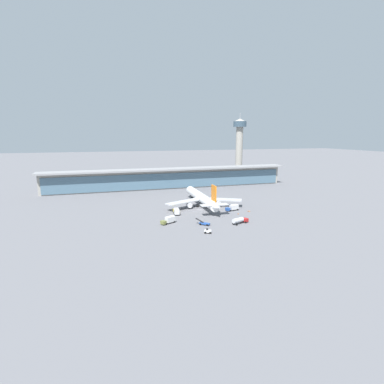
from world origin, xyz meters
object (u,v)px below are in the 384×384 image
Objects in this scene: airliner_on_stand at (202,198)px; service_truck_under_wing_blue at (233,207)px; safety_cone_bravo at (248,211)px; safety_cone_charlie at (250,211)px; service_truck_by_tail_olive at (169,220)px; safety_cone_alpha at (238,214)px; service_truck_at_far_stand_red at (240,220)px; service_truck_near_nose_yellow at (176,211)px; service_truck_mid_apron_blue at (204,223)px; service_truck_on_taxiway_white at (208,231)px; control_tower at (239,143)px.

airliner_on_stand is 7.49× the size of service_truck_under_wing_blue.
safety_cone_charlie is at bearing -54.22° from safety_cone_bravo.
service_truck_under_wing_blue reaches higher than safety_cone_bravo.
airliner_on_stand is 37.29m from service_truck_by_tail_olive.
safety_cone_alpha is 1.00× the size of safety_cone_bravo.
service_truck_at_far_stand_red reaches higher than safety_cone_charlie.
service_truck_near_nose_yellow is at bearing 63.48° from service_truck_by_tail_olive.
safety_cone_bravo is at bearing 27.57° from service_truck_mid_apron_blue.
service_truck_under_wing_blue is 24.11m from service_truck_at_far_stand_red.
service_truck_on_taxiway_white is 4.72× the size of safety_cone_alpha.
safety_cone_bravo and safety_cone_charlie have the same top height.
service_truck_under_wing_blue is 10.90× the size of safety_cone_alpha.
service_truck_by_tail_olive is 10.72× the size of safety_cone_alpha.
service_truck_mid_apron_blue is at bearing -153.86° from safety_cone_charlie.
service_truck_on_taxiway_white is at bearing -140.39° from safety_cone_bravo.
service_truck_at_far_stand_red is at bearing -127.11° from safety_cone_bravo.
airliner_on_stand is 36.23m from service_truck_mid_apron_blue.
safety_cone_charlie is (-51.41, -118.91, -32.11)m from control_tower.
control_tower is at bearing 66.29° from safety_cone_bravo.
service_truck_mid_apron_blue is 11.44m from service_truck_on_taxiway_white.
safety_cone_charlie is (7.95, 2.81, 0.00)m from safety_cone_alpha.
airliner_on_stand is at bearing 35.74° from service_truck_near_nose_yellow.
service_truck_under_wing_blue is 10.90× the size of safety_cone_bravo.
safety_cone_alpha is 8.23m from safety_cone_bravo.
service_truck_under_wing_blue is 1.02× the size of service_truck_by_tail_olive.
safety_cone_charlie is at bearing 19.43° from safety_cone_alpha.
service_truck_under_wing_blue is 30.65m from service_truck_mid_apron_blue.
safety_cone_alpha is (37.19, 5.18, -1.37)m from service_truck_by_tail_olive.
service_truck_on_taxiway_white is at bearing -101.98° from service_truck_mid_apron_blue.
safety_cone_alpha is at bearing -61.57° from airliner_on_stand.
safety_cone_bravo is at bearing 25.19° from safety_cone_alpha.
service_truck_near_nose_yellow is 33.72m from service_truck_at_far_stand_red.
safety_cone_charlie is (14.73, 18.11, -1.39)m from service_truck_at_far_stand_red.
service_truck_at_far_stand_red is at bearing -115.77° from control_tower.
service_truck_mid_apron_blue is 0.78× the size of service_truck_by_tail_olive.
service_truck_at_far_stand_red is 23.38m from safety_cone_charlie.
control_tower reaches higher than airliner_on_stand.
service_truck_mid_apron_blue is at bearing 78.02° from service_truck_on_taxiway_white.
service_truck_on_taxiway_white is 170.89m from control_tower.
control_tower is (82.10, 133.98, 31.62)m from service_truck_mid_apron_blue.
service_truck_near_nose_yellow is at bearing 133.72° from service_truck_at_far_stand_red.
service_truck_at_far_stand_red is 12.64× the size of safety_cone_alpha.
service_truck_under_wing_blue is at bearing -117.29° from control_tower.
safety_cone_alpha is (6.78, 15.30, -1.39)m from service_truck_at_far_stand_red.
service_truck_near_nose_yellow reaches higher than service_truck_mid_apron_blue.
service_truck_mid_apron_blue is 8.34× the size of safety_cone_bravo.
service_truck_under_wing_blue is 0.13× the size of control_tower.
service_truck_under_wing_blue reaches higher than service_truck_mid_apron_blue.
service_truck_on_taxiway_white is at bearing -141.55° from safety_cone_charlie.
service_truck_near_nose_yellow is 1.00× the size of service_truck_by_tail_olive.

